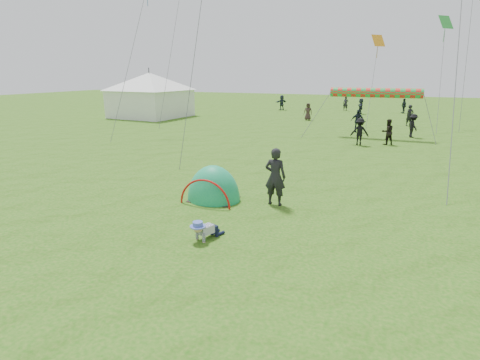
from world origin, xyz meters
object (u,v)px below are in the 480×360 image
at_px(event_marquee, 150,93).
at_px(crawling_toddler, 204,229).
at_px(standing_adult, 275,177).
at_px(popup_tent, 214,199).

bearing_deg(event_marquee, crawling_toddler, -47.54).
distance_m(standing_adult, event_marquee, 28.28).
height_order(popup_tent, standing_adult, standing_adult).
distance_m(crawling_toddler, standing_adult, 3.57).
height_order(crawling_toddler, event_marquee, event_marquee).
xyz_separation_m(crawling_toddler, popup_tent, (-1.23, 3.05, -0.29)).
xyz_separation_m(popup_tent, standing_adult, (2.14, 0.33, 0.98)).
distance_m(crawling_toddler, event_marquee, 30.28).
distance_m(popup_tent, standing_adult, 2.38).
bearing_deg(standing_adult, crawling_toddler, 74.15).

